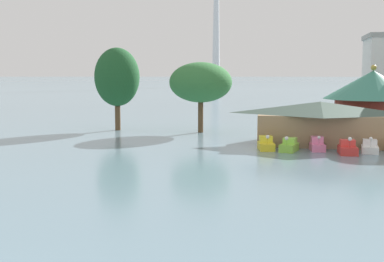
# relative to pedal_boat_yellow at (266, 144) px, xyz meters

# --- Properties ---
(pedal_boat_yellow) EXTENTS (1.97, 2.91, 1.68)m
(pedal_boat_yellow) POSITION_rel_pedal_boat_yellow_xyz_m (0.00, 0.00, 0.00)
(pedal_boat_yellow) COLOR yellow
(pedal_boat_yellow) RESTS_ON ground
(pedal_boat_lime) EXTENTS (2.04, 2.89, 1.65)m
(pedal_boat_lime) POSITION_rel_pedal_boat_yellow_xyz_m (2.35, -0.58, -0.01)
(pedal_boat_lime) COLOR #8CCC3F
(pedal_boat_lime) RESTS_ON ground
(pedal_boat_pink) EXTENTS (1.61, 2.42, 1.65)m
(pedal_boat_pink) POSITION_rel_pedal_boat_yellow_xyz_m (5.15, 0.41, 0.01)
(pedal_boat_pink) COLOR pink
(pedal_boat_pink) RESTS_ON ground
(pedal_boat_red) EXTENTS (1.76, 2.65, 1.83)m
(pedal_boat_red) POSITION_rel_pedal_boat_yellow_xyz_m (7.95, -1.33, 0.00)
(pedal_boat_red) COLOR red
(pedal_boat_red) RESTS_ON ground
(pedal_boat_white) EXTENTS (1.83, 2.81, 1.71)m
(pedal_boat_white) POSITION_rel_pedal_boat_yellow_xyz_m (10.23, 0.14, -0.05)
(pedal_boat_white) COLOR white
(pedal_boat_white) RESTS_ON ground
(boathouse) EXTENTS (14.37, 7.94, 4.75)m
(boathouse) POSITION_rel_pedal_boat_yellow_xyz_m (5.64, 5.12, 1.92)
(boathouse) COLOR #9E7F5B
(boathouse) RESTS_ON ground
(green_roof_pavilion) EXTENTS (11.95, 11.95, 8.88)m
(green_roof_pavilion) POSITION_rel_pedal_boat_yellow_xyz_m (12.32, 13.34, 4.10)
(green_roof_pavilion) COLOR #993328
(green_roof_pavilion) RESTS_ON ground
(shoreline_tree_tall_left) EXTENTS (6.16, 6.16, 11.31)m
(shoreline_tree_tall_left) POSITION_rel_pedal_boat_yellow_xyz_m (-20.97, 14.16, 6.72)
(shoreline_tree_tall_left) COLOR brown
(shoreline_tree_tall_left) RESTS_ON ground
(shoreline_tree_mid) EXTENTS (8.29, 8.29, 9.30)m
(shoreline_tree_mid) POSITION_rel_pedal_boat_yellow_xyz_m (-9.26, 13.67, 6.06)
(shoreline_tree_mid) COLOR brown
(shoreline_tree_mid) RESTS_ON ground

